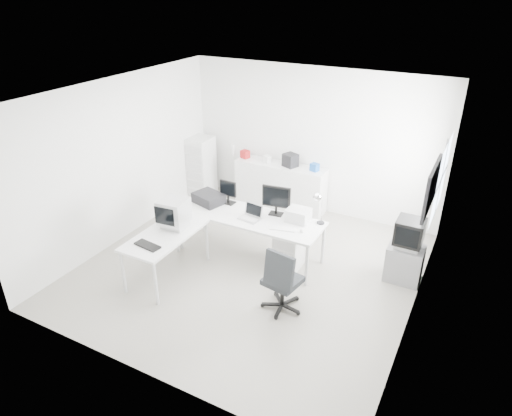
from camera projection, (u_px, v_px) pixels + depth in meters
The scene contains 30 objects.
floor at pixel (250, 268), 7.34m from camera, with size 5.00×5.00×0.01m, color #B5B1A2.
ceiling at pixel (249, 94), 6.08m from camera, with size 5.00×5.00×0.01m, color white.
back_wall at pixel (312, 141), 8.69m from camera, with size 5.00×0.02×2.80m, color silver.
left_wall at pixel (121, 161), 7.76m from camera, with size 0.02×5.00×2.80m, color silver.
right_wall at pixel (426, 228), 5.67m from camera, with size 0.02×5.00×2.80m, color silver.
window at pixel (441, 179), 6.54m from camera, with size 0.02×1.20×1.10m, color white, non-canonical shape.
wall_picture at pixel (432, 188), 5.54m from camera, with size 0.04×0.90×0.60m, color black, non-canonical shape.
main_desk at pixel (250, 236), 7.52m from camera, with size 2.40×0.80×0.75m, color silver, non-canonical shape.
side_desk at pixel (167, 255), 7.01m from camera, with size 0.70×1.40×0.75m, color silver, non-canonical shape.
drawer_pedestal at pixel (290, 249), 7.30m from camera, with size 0.40×0.50×0.60m, color silver.
inkjet_printer at pixel (209, 198), 7.75m from camera, with size 0.48×0.38×0.17m, color black.
lcd_monitor_small at pixel (228, 193), 7.69m from camera, with size 0.31×0.18×0.39m, color black, non-canonical shape.
lcd_monitor_large at pixel (276, 201), 7.29m from camera, with size 0.47×0.19×0.49m, color black, non-canonical shape.
laptop at pixel (249, 213), 7.20m from camera, with size 0.32×0.33×0.21m, color #B7B7BA, non-canonical shape.
white_keyboard at pixel (282, 229), 6.96m from camera, with size 0.39×0.12×0.02m, color silver.
white_mouse at pixel (302, 230), 6.86m from camera, with size 0.07×0.07×0.07m, color silver.
laser_printer at pixel (298, 215), 7.17m from camera, with size 0.35×0.30×0.20m, color #B9B9B9.
desk_lamp at pixel (322, 210), 7.02m from camera, with size 0.16×0.16×0.48m, color silver, non-canonical shape.
crt_monitor at pixel (174, 212), 6.92m from camera, with size 0.45×0.45×0.51m, color #B7B7BA, non-canonical shape.
black_keyboard at pixel (147, 245), 6.52m from camera, with size 0.40×0.16×0.03m, color black.
office_chair at pixel (283, 278), 6.24m from camera, with size 0.59×0.59×1.03m, color #282B2E, non-canonical shape.
tv_cabinet at pixel (404, 263), 6.96m from camera, with size 0.53×0.43×0.57m, color slate.
crt_tv at pixel (409, 234), 6.73m from camera, with size 0.50×0.48×0.45m, color black, non-canonical shape.
sideboard at pixel (280, 186), 9.12m from camera, with size 1.84×0.46×0.92m, color silver.
clutter_box_a at pixel (245, 154), 9.22m from camera, with size 0.16×0.14×0.16m, color #A11719.
clutter_box_b at pixel (267, 159), 9.01m from camera, with size 0.13×0.11×0.13m, color silver.
clutter_box_c at pixel (290, 160), 8.78m from camera, with size 0.25×0.23×0.25m, color black.
clutter_box_d at pixel (315, 167), 8.59m from camera, with size 0.15×0.13×0.15m, color #1851A8.
clutter_bottle at pixel (233, 150), 9.36m from camera, with size 0.07×0.07×0.22m, color silver.
filing_cabinet at pixel (202, 166), 9.63m from camera, with size 0.44×0.52×1.25m, color silver.
Camera 1 is at (2.94, -5.37, 4.18)m, focal length 32.00 mm.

